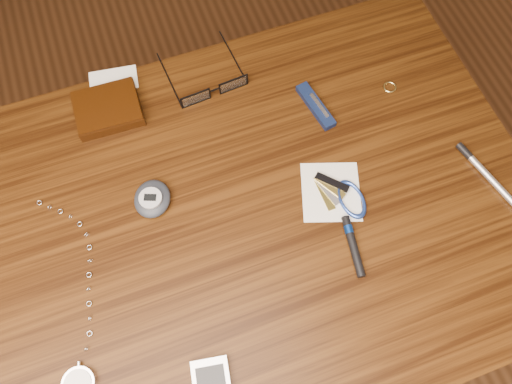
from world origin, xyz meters
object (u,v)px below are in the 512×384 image
at_px(notepad_keys, 341,195).
at_px(pedometer, 152,199).
at_px(eyeglasses, 213,88).
at_px(silver_pen, 483,170).
at_px(wallet_and_card, 108,108).
at_px(pocket_watch, 79,375).
at_px(pocket_knife, 316,106).
at_px(desk, 240,237).

bearing_deg(notepad_keys, pedometer, 161.78).
bearing_deg(notepad_keys, eyeglasses, 116.71).
distance_m(eyeglasses, silver_pen, 0.49).
xyz_separation_m(eyeglasses, pedometer, (-0.16, -0.17, -0.00)).
relative_size(wallet_and_card, silver_pen, 1.04).
bearing_deg(pocket_watch, pocket_knife, 31.50).
bearing_deg(pedometer, pocket_knife, 13.39).
xyz_separation_m(eyeglasses, silver_pen, (0.38, -0.31, -0.01)).
bearing_deg(eyeglasses, pedometer, -133.19).
relative_size(pocket_knife, silver_pen, 0.73).
height_order(desk, pedometer, pedometer).
bearing_deg(desk, pocket_knife, 37.25).
xyz_separation_m(wallet_and_card, pedometer, (0.03, -0.20, 0.00)).
bearing_deg(notepad_keys, pocket_watch, -164.60).
relative_size(notepad_keys, silver_pen, 0.94).
bearing_deg(notepad_keys, wallet_and_card, 137.84).
relative_size(desk, wallet_and_card, 6.80).
distance_m(pedometer, notepad_keys, 0.31).
distance_m(notepad_keys, pocket_knife, 0.18).
xyz_separation_m(notepad_keys, silver_pen, (0.24, -0.04, 0.00)).
height_order(pocket_watch, notepad_keys, pocket_watch).
relative_size(eyeglasses, pocket_watch, 0.44).
xyz_separation_m(pedometer, notepad_keys, (0.30, -0.10, -0.01)).
height_order(wallet_and_card, silver_pen, wallet_and_card).
distance_m(desk, wallet_and_card, 0.33).
bearing_deg(eyeglasses, notepad_keys, -63.29).
bearing_deg(pocket_knife, pedometer, -166.61).
xyz_separation_m(wallet_and_card, silver_pen, (0.57, -0.33, -0.01)).
distance_m(desk, pocket_knife, 0.27).
bearing_deg(pocket_watch, silver_pen, 7.05).
distance_m(desk, eyeglasses, 0.28).
bearing_deg(silver_pen, desk, 171.36).
distance_m(desk, notepad_keys, 0.20).
distance_m(desk, pocket_watch, 0.35).
bearing_deg(wallet_and_card, notepad_keys, -42.16).
xyz_separation_m(eyeglasses, pocket_watch, (-0.33, -0.40, -0.01)).
height_order(desk, pocket_knife, pocket_knife).
distance_m(wallet_and_card, pedometer, 0.20).
height_order(wallet_and_card, pocket_watch, wallet_and_card).
height_order(wallet_and_card, pedometer, pedometer).
relative_size(pedometer, silver_pen, 0.60).
relative_size(desk, eyeglasses, 6.94).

